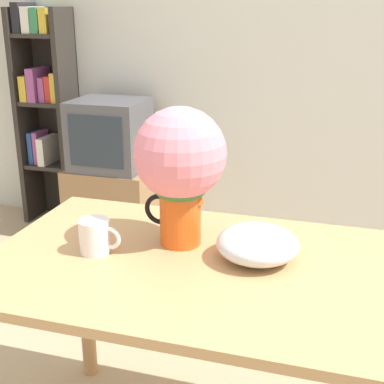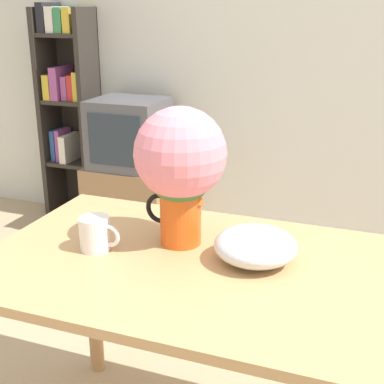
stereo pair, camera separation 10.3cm
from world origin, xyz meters
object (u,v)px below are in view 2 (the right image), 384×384
at_px(coffee_mug, 96,234).
at_px(white_bowl, 256,246).
at_px(flower_vase, 180,164).
at_px(tv_set, 129,133).

xyz_separation_m(coffee_mug, white_bowl, (0.49, 0.09, -0.00)).
relative_size(flower_vase, tv_set, 0.96).
height_order(flower_vase, white_bowl, flower_vase).
bearing_deg(tv_set, white_bowl, -52.67).
height_order(flower_vase, coffee_mug, flower_vase).
bearing_deg(coffee_mug, flower_vase, 31.44).
xyz_separation_m(flower_vase, tv_set, (-1.00, 1.60, -0.33)).
xyz_separation_m(flower_vase, white_bowl, (0.26, -0.05, -0.21)).
xyz_separation_m(coffee_mug, tv_set, (-0.77, 1.74, -0.12)).
relative_size(white_bowl, tv_set, 0.54).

